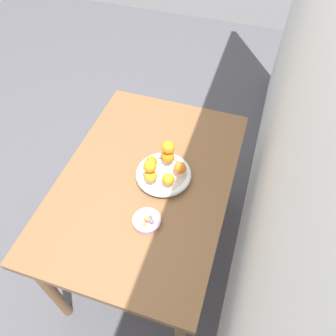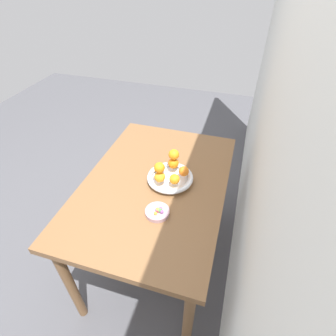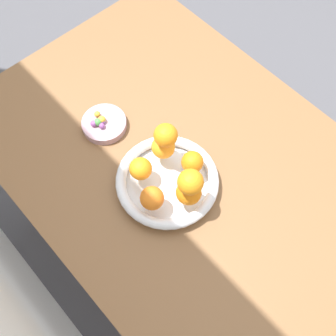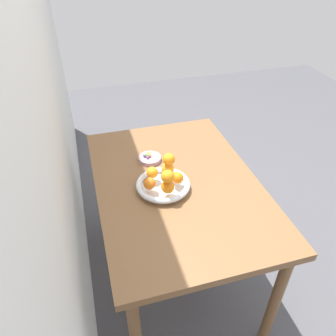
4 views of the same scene
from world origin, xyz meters
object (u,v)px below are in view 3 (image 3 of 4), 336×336
(orange_5, at_px, (166,135))
(orange_4, at_px, (141,169))
(candy_ball_1, at_px, (102,119))
(candy_ball_5, at_px, (102,126))
(orange_2, at_px, (192,162))
(candy_ball_2, at_px, (102,120))
(orange_6, at_px, (190,182))
(orange_0, at_px, (152,198))
(candy_ball_0, at_px, (94,124))
(candy_ball_6, at_px, (97,114))
(candy_ball_4, at_px, (102,121))
(candy_ball_7, at_px, (98,122))
(fruit_bowl, at_px, (167,181))
(orange_1, at_px, (189,192))
(candy_ball_3, at_px, (100,120))
(dining_table, at_px, (181,174))
(candy_dish, at_px, (104,124))
(orange_3, at_px, (163,147))

(orange_5, bearing_deg, orange_4, 90.92)
(candy_ball_1, relative_size, candy_ball_5, 1.19)
(orange_2, distance_m, candy_ball_2, 0.27)
(orange_6, bearing_deg, orange_0, 55.25)
(orange_0, bearing_deg, candy_ball_0, -7.63)
(candy_ball_2, distance_m, candy_ball_6, 0.02)
(orange_0, height_order, candy_ball_4, orange_0)
(candy_ball_7, bearing_deg, fruit_bowl, -175.02)
(orange_2, bearing_deg, candy_ball_0, 19.70)
(candy_ball_1, bearing_deg, orange_1, -178.26)
(orange_5, height_order, candy_ball_7, orange_5)
(orange_5, relative_size, candy_ball_6, 3.50)
(candy_ball_5, bearing_deg, candy_ball_2, -39.05)
(orange_2, xyz_separation_m, candy_ball_3, (0.26, 0.08, -0.04))
(dining_table, height_order, orange_2, orange_2)
(candy_ball_4, bearing_deg, fruit_bowl, -177.46)
(orange_6, distance_m, candy_ball_1, 0.33)
(candy_ball_4, xyz_separation_m, candy_ball_7, (0.00, 0.01, 0.00))
(orange_2, bearing_deg, candy_ball_5, 18.73)
(orange_0, distance_m, candy_ball_0, 0.28)
(candy_dish, relative_size, orange_0, 2.10)
(candy_dish, bearing_deg, orange_3, -165.82)
(candy_ball_4, distance_m, candy_ball_6, 0.03)
(orange_4, xyz_separation_m, candy_ball_4, (0.19, -0.03, -0.04))
(orange_4, distance_m, candy_ball_7, 0.20)
(dining_table, bearing_deg, candy_ball_5, 26.25)
(candy_ball_7, bearing_deg, orange_1, -175.78)
(orange_3, distance_m, candy_ball_2, 0.19)
(candy_ball_6, height_order, candy_ball_7, candy_ball_7)
(candy_ball_1, bearing_deg, orange_6, -178.41)
(candy_ball_0, bearing_deg, orange_5, -159.30)
(orange_4, relative_size, candy_ball_7, 2.73)
(orange_4, distance_m, candy_ball_5, 0.18)
(orange_4, bearing_deg, candy_ball_2, -8.68)
(candy_ball_0, xyz_separation_m, candy_ball_3, (-0.00, -0.02, -0.00))
(orange_0, xyz_separation_m, orange_3, (0.08, -0.11, 0.00))
(fruit_bowl, distance_m, orange_3, 0.08)
(orange_3, relative_size, candy_ball_6, 3.57)
(orange_2, relative_size, orange_3, 0.93)
(fruit_bowl, bearing_deg, orange_0, 109.60)
(orange_1, bearing_deg, candy_ball_6, 1.52)
(dining_table, xyz_separation_m, candy_ball_3, (0.22, 0.09, 0.12))
(candy_dish, distance_m, orange_4, 0.20)
(orange_3, bearing_deg, candy_ball_2, 14.78)
(candy_ball_1, distance_m, candy_ball_4, 0.01)
(candy_ball_2, relative_size, candy_ball_4, 1.33)
(orange_4, xyz_separation_m, orange_5, (0.00, -0.08, 0.06))
(orange_6, bearing_deg, orange_5, -18.22)
(orange_0, distance_m, orange_5, 0.15)
(fruit_bowl, distance_m, candy_ball_5, 0.23)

